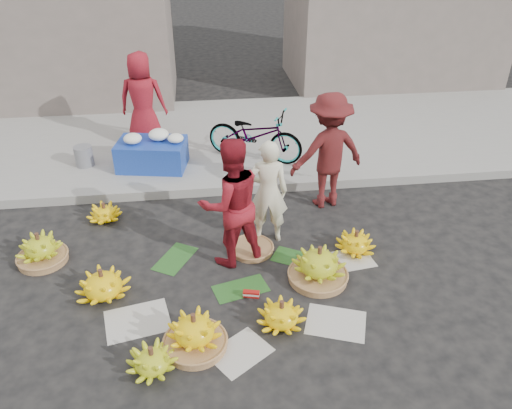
{
  "coord_description": "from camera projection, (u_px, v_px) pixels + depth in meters",
  "views": [
    {
      "loc": [
        -0.48,
        -4.84,
        4.0
      ],
      "look_at": [
        0.18,
        0.59,
        0.7
      ],
      "focal_mm": 35.0,
      "sensor_mm": 36.0,
      "label": 1
    }
  ],
  "objects": [
    {
      "name": "building_left",
      "position": [
        30.0,
        11.0,
        10.9
      ],
      "size": [
        6.0,
        3.0,
        4.0
      ],
      "primitive_type": "cube",
      "color": "slate",
      "rests_on": "sidewalk"
    },
    {
      "name": "vendor_cream",
      "position": [
        268.0,
        192.0,
        6.59
      ],
      "size": [
        0.57,
        0.4,
        1.48
      ],
      "primitive_type": "imported",
      "rotation": [
        0.0,
        0.0,
        3.05
      ],
      "color": "#F0EBCA",
      "rests_on": "ground"
    },
    {
      "name": "flower_vendor",
      "position": [
        143.0,
        100.0,
        9.0
      ],
      "size": [
        0.9,
        0.64,
        1.71
      ],
      "primitive_type": "imported",
      "rotation": [
        0.0,
        0.0,
        3.02
      ],
      "color": "maroon",
      "rests_on": "sidewalk"
    },
    {
      "name": "ground",
      "position": [
        247.0,
        278.0,
        6.23
      ],
      "size": [
        80.0,
        80.0,
        0.0
      ],
      "primitive_type": "plane",
      "color": "black",
      "rests_on": "ground"
    },
    {
      "name": "banana_bunch_6",
      "position": [
        41.0,
        250.0,
        6.42
      ],
      "size": [
        0.72,
        0.72,
        0.44
      ],
      "rotation": [
        0.0,
        0.0,
        -0.41
      ],
      "color": "#98693F",
      "rests_on": "ground"
    },
    {
      "name": "banana_bunch_1",
      "position": [
        152.0,
        361.0,
        4.93
      ],
      "size": [
        0.55,
        0.55,
        0.31
      ],
      "rotation": [
        0.0,
        0.0,
        0.15
      ],
      "color": "#9AB419",
      "rests_on": "ground"
    },
    {
      "name": "vendor_red",
      "position": [
        231.0,
        203.0,
        6.12
      ],
      "size": [
        0.98,
        0.85,
        1.71
      ],
      "primitive_type": "imported",
      "rotation": [
        0.0,
        0.0,
        3.42
      ],
      "color": "maroon",
      "rests_on": "ground"
    },
    {
      "name": "basket_spare",
      "position": [
        252.0,
        249.0,
        6.7
      ],
      "size": [
        0.66,
        0.66,
        0.07
      ],
      "primitive_type": "cylinder",
      "rotation": [
        0.0,
        0.0,
        0.17
      ],
      "color": "#98693F",
      "rests_on": "ground"
    },
    {
      "name": "sidewalk",
      "position": [
        224.0,
        137.0,
        9.85
      ],
      "size": [
        40.0,
        4.0,
        0.12
      ],
      "primitive_type": "cube",
      "color": "gray",
      "rests_on": "ground"
    },
    {
      "name": "banana_bunch_0",
      "position": [
        103.0,
        284.0,
        5.86
      ],
      "size": [
        0.68,
        0.68,
        0.39
      ],
      "rotation": [
        0.0,
        0.0,
        -0.1
      ],
      "color": "yellow",
      "rests_on": "ground"
    },
    {
      "name": "banana_bunch_5",
      "position": [
        356.0,
        242.0,
        6.64
      ],
      "size": [
        0.65,
        0.65,
        0.32
      ],
      "rotation": [
        0.0,
        0.0,
        -0.36
      ],
      "color": "yellow",
      "rests_on": "ground"
    },
    {
      "name": "banana_leaves",
      "position": [
        238.0,
        268.0,
        6.39
      ],
      "size": [
        2.0,
        1.0,
        0.0
      ],
      "primitive_type": null,
      "color": "#1E511B",
      "rests_on": "ground"
    },
    {
      "name": "newspaper_scatter",
      "position": [
        255.0,
        323.0,
        5.55
      ],
      "size": [
        3.2,
        1.8,
        0.0
      ],
      "primitive_type": null,
      "color": "beige",
      "rests_on": "ground"
    },
    {
      "name": "banana_bunch_7",
      "position": [
        105.0,
        213.0,
        7.29
      ],
      "size": [
        0.46,
        0.46,
        0.3
      ],
      "rotation": [
        0.0,
        0.0,
        -0.02
      ],
      "color": "yellow",
      "rests_on": "ground"
    },
    {
      "name": "bicycle",
      "position": [
        255.0,
        135.0,
        8.64
      ],
      "size": [
        1.32,
        1.81,
        0.91
      ],
      "primitive_type": "imported",
      "rotation": [
        0.0,
        0.0,
        1.1
      ],
      "color": "gray",
      "rests_on": "sidewalk"
    },
    {
      "name": "curb",
      "position": [
        233.0,
        187.0,
        8.06
      ],
      "size": [
        40.0,
        0.25,
        0.15
      ],
      "primitive_type": "cube",
      "color": "gray",
      "rests_on": "ground"
    },
    {
      "name": "man_striped",
      "position": [
        328.0,
        151.0,
        7.33
      ],
      "size": [
        1.26,
        0.88,
        1.77
      ],
      "primitive_type": "imported",
      "rotation": [
        0.0,
        0.0,
        3.35
      ],
      "color": "maroon",
      "rests_on": "ground"
    },
    {
      "name": "incense_stack",
      "position": [
        251.0,
        294.0,
        5.9
      ],
      "size": [
        0.2,
        0.11,
        0.08
      ],
      "primitive_type": "cube",
      "rotation": [
        0.0,
        0.0,
        -0.25
      ],
      "color": "#AB1612",
      "rests_on": "ground"
    },
    {
      "name": "grey_bucket",
      "position": [
        84.0,
        156.0,
        8.55
      ],
      "size": [
        0.31,
        0.31,
        0.35
      ],
      "primitive_type": "cylinder",
      "color": "slate",
      "rests_on": "sidewalk"
    },
    {
      "name": "banana_bunch_4",
      "position": [
        319.0,
        265.0,
        6.1
      ],
      "size": [
        0.73,
        0.73,
        0.49
      ],
      "rotation": [
        0.0,
        0.0,
        -0.08
      ],
      "color": "#98693F",
      "rests_on": "ground"
    },
    {
      "name": "flower_table",
      "position": [
        152.0,
        152.0,
        8.45
      ],
      "size": [
        1.24,
        0.9,
        0.66
      ],
      "rotation": [
        0.0,
        0.0,
        -0.18
      ],
      "color": "#1838A1",
      "rests_on": "sidewalk"
    },
    {
      "name": "banana_bunch_3",
      "position": [
        281.0,
        314.0,
        5.47
      ],
      "size": [
        0.67,
        0.67,
        0.33
      ],
      "rotation": [
        0.0,
        0.0,
        0.36
      ],
      "color": "yellow",
      "rests_on": "ground"
    },
    {
      "name": "banana_bunch_2",
      "position": [
        195.0,
        333.0,
        5.16
      ],
      "size": [
        0.74,
        0.74,
        0.46
      ],
      "rotation": [
        0.0,
        0.0,
        0.33
      ],
      "color": "#98693F",
      "rests_on": "ground"
    }
  ]
}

